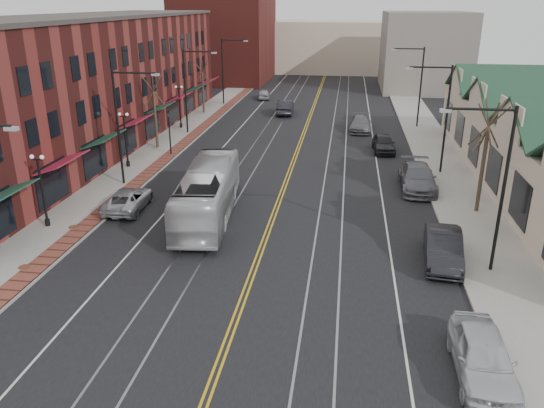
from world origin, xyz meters
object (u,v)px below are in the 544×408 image
(transit_bus, at_px, (208,193))
(parked_suv, at_px, (128,199))
(parked_car_b, at_px, (443,248))
(parked_car_a, at_px, (483,356))
(parked_car_c, at_px, (418,178))
(parked_car_d, at_px, (384,143))

(transit_bus, xyz_separation_m, parked_suv, (-5.39, 0.50, -0.91))
(transit_bus, xyz_separation_m, parked_car_b, (13.21, -4.29, -0.76))
(parked_car_a, bearing_deg, parked_suv, 144.78)
(transit_bus, distance_m, parked_car_c, 15.00)
(transit_bus, bearing_deg, parked_car_b, 156.33)
(parked_suv, distance_m, parked_car_b, 19.21)
(transit_bus, relative_size, parked_suv, 2.35)
(parked_car_a, distance_m, parked_car_d, 29.98)
(parked_car_c, relative_size, parked_car_d, 1.30)
(parked_car_c, xyz_separation_m, parked_car_d, (-1.80, 9.81, -0.08))
(transit_bus, height_order, parked_car_c, transit_bus)
(transit_bus, relative_size, parked_car_d, 2.52)
(parked_car_c, distance_m, parked_car_d, 9.97)
(transit_bus, xyz_separation_m, parked_car_d, (11.41, 16.87, -0.81))
(parked_car_a, bearing_deg, parked_car_c, 90.89)
(parked_car_d, bearing_deg, transit_bus, -126.32)
(transit_bus, relative_size, parked_car_c, 1.94)
(parked_car_a, xyz_separation_m, parked_car_c, (0.00, 20.12, 0.03))
(parked_car_d, bearing_deg, parked_car_b, -87.37)
(transit_bus, height_order, parked_car_d, transit_bus)
(transit_bus, height_order, parked_suv, transit_bus)
(parked_car_c, bearing_deg, parked_car_a, -89.56)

